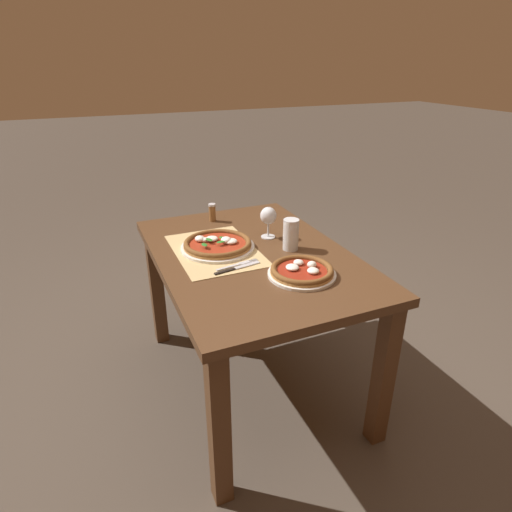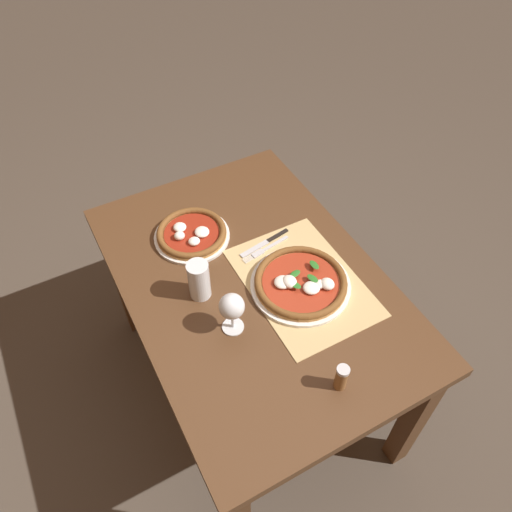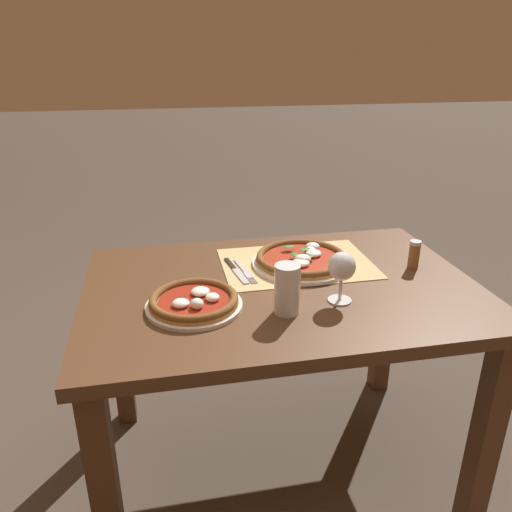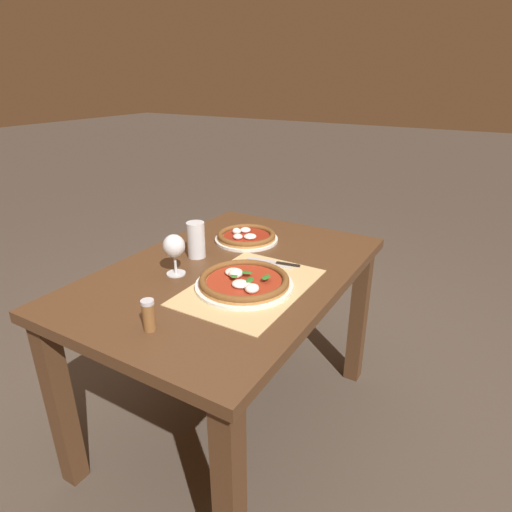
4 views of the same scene
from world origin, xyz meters
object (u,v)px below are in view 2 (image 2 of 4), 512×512
Objects in this scene: pint_glass at (199,281)px; pepper_shaker at (341,377)px; wine_glass at (232,308)px; fork at (266,249)px; pizza_far at (192,234)px; knife at (265,243)px; pizza_near at (301,283)px.

pint_glass reaches higher than pepper_shaker.
wine_glass is 1.60× the size of pepper_shaker.
fork is 2.06× the size of pepper_shaker.
fork is (0.07, -0.29, -0.06)m from pint_glass.
knife is at bearing -125.40° from pizza_far.
pizza_far reaches higher than knife.
pizza_near is at bearing -82.44° from wine_glass.
pepper_shaker reaches higher than fork.
pepper_shaker is (-0.57, 0.07, 0.04)m from fork.
pint_glass reaches higher than pizza_far.
fork is (0.24, -0.25, -0.10)m from wine_glass.
knife is (0.03, -0.01, 0.00)m from fork.
pizza_far is at bearing -5.83° from wine_glass.
pizza_far is 0.43m from wine_glass.
knife reaches higher than fork.
knife is at bearing -21.11° from fork.
pizza_far is at bearing 48.55° from fork.
knife is (0.23, 0.01, -0.02)m from pizza_near.
knife is at bearing -44.56° from wine_glass.
wine_glass is 0.77× the size of fork.
knife is (0.10, -0.30, -0.06)m from pint_glass.
pepper_shaker is (-0.33, -0.18, -0.06)m from wine_glass.
pizza_near reaches higher than pizza_far.
wine_glass is (-0.04, 0.27, 0.08)m from pizza_near.
pepper_shaker reaches higher than knife.
pint_glass is at bearing 23.46° from pepper_shaker.
wine_glass reaches higher than pizza_near.
pizza_near is at bearing -14.28° from pepper_shaker.
pepper_shaker is at bearing -169.62° from pizza_far.
pint_glass is (-0.25, 0.08, 0.05)m from pizza_far.
wine_glass is 0.36m from fork.
pepper_shaker is (-0.59, 0.08, 0.04)m from knife.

